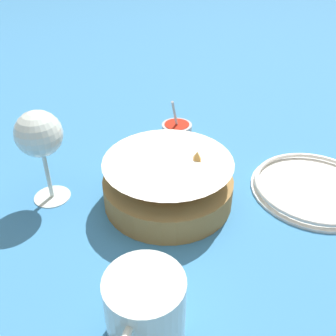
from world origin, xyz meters
The scene contains 6 objects.
ground_plane centered at (0.00, 0.00, 0.00)m, with size 4.00×4.00×0.00m, color teal.
food_basket centered at (0.01, -0.03, 0.04)m, with size 0.21×0.21×0.09m.
sauce_cup centered at (-0.18, -0.07, 0.02)m, with size 0.07×0.06×0.11m.
wine_glass centered at (0.06, -0.22, 0.12)m, with size 0.07×0.07×0.16m.
beer_mug centered at (0.25, 0.01, 0.04)m, with size 0.12×0.09×0.09m.
side_plate centered at (-0.09, 0.21, 0.01)m, with size 0.22×0.22×0.01m.
Camera 1 is at (0.48, 0.11, 0.40)m, focal length 40.00 mm.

